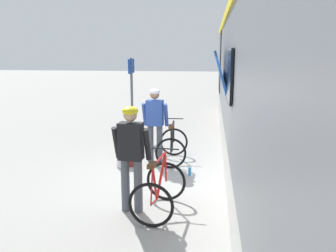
% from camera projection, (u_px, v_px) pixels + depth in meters
% --- Properties ---
extents(ground_plane, '(80.00, 80.00, 0.00)m').
position_uv_depth(ground_plane, '(158.00, 182.00, 7.21)').
color(ground_plane, '#A09E99').
extents(train_car, '(3.28, 21.68, 3.88)m').
position_uv_depth(train_car, '(325.00, 92.00, 5.62)').
color(train_car, slate).
rests_on(train_car, ground).
extents(cyclist_near_in_dark, '(0.63, 0.35, 1.76)m').
position_uv_depth(cyclist_near_in_dark, '(131.00, 150.00, 5.67)').
color(cyclist_near_in_dark, '#4C515B').
rests_on(cyclist_near_in_dark, ground).
extents(cyclist_far_in_blue, '(0.63, 0.34, 1.76)m').
position_uv_depth(cyclist_far_in_blue, '(155.00, 119.00, 8.26)').
color(cyclist_far_in_blue, '#4C515B').
rests_on(cyclist_far_in_blue, ground).
extents(bicycle_near_red, '(0.81, 1.13, 0.99)m').
position_uv_depth(bicycle_near_red, '(159.00, 190.00, 5.74)').
color(bicycle_near_red, black).
rests_on(bicycle_near_red, ground).
extents(bicycle_far_black, '(0.75, 1.10, 0.99)m').
position_uv_depth(bicycle_far_black, '(172.00, 145.00, 8.43)').
color(bicycle_far_black, black).
rests_on(bicycle_far_black, ground).
extents(backpack_on_platform, '(0.28, 0.18, 0.40)m').
position_uv_depth(backpack_on_platform, '(129.00, 158.00, 8.15)').
color(backpack_on_platform, maroon).
rests_on(backpack_on_platform, ground).
extents(water_bottle_near_the_bikes, '(0.07, 0.07, 0.18)m').
position_uv_depth(water_bottle_near_the_bikes, '(190.00, 171.00, 7.54)').
color(water_bottle_near_the_bikes, '#338CCC').
rests_on(water_bottle_near_the_bikes, ground).
extents(water_bottle_by_the_backpack, '(0.08, 0.08, 0.24)m').
position_uv_depth(water_bottle_by_the_backpack, '(118.00, 163.00, 8.04)').
color(water_bottle_by_the_backpack, silver).
rests_on(water_bottle_by_the_backpack, ground).
extents(platform_sign_post, '(0.08, 0.70, 2.40)m').
position_uv_depth(platform_sign_post, '(132.00, 83.00, 11.07)').
color(platform_sign_post, '#595B60').
rests_on(platform_sign_post, ground).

